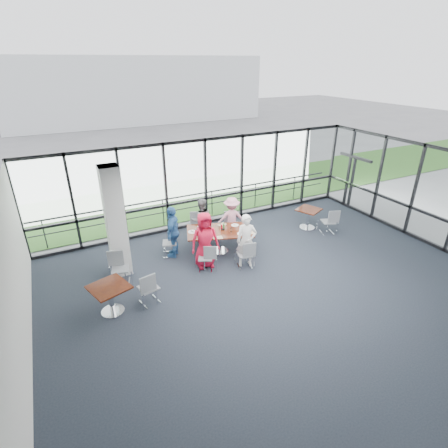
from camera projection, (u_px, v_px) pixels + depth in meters
name	position (u px, v px, depth m)	size (l,w,h in m)	color
floor	(284.00, 294.00, 9.30)	(12.00, 10.00, 0.02)	#1D222C
ceiling	(294.00, 178.00, 7.93)	(12.00, 10.00, 0.04)	white
wall_left	(11.00, 312.00, 6.15)	(0.10, 10.00, 3.20)	silver
curtain_wall_back	(206.00, 183.00, 12.64)	(12.00, 0.10, 3.20)	white
curtain_wall_right	(443.00, 200.00, 11.07)	(0.10, 10.00, 3.20)	white
exit_door	(352.00, 183.00, 14.32)	(0.12, 1.60, 2.10)	black
structural_column	(116.00, 222.00, 9.55)	(0.50, 0.50, 3.20)	silver
apron	(165.00, 185.00, 17.37)	(80.00, 70.00, 0.02)	slate
grass_strip	(179.00, 197.00, 15.74)	(80.00, 5.00, 0.01)	#375B26
hangar_main	(132.00, 88.00, 35.46)	(24.00, 10.00, 6.00)	silver
guard_rail	(200.00, 205.00, 13.59)	(0.06, 0.06, 12.00)	#2D2D33
main_table	(220.00, 234.00, 11.08)	(2.32, 1.77, 0.75)	#3A160F
side_table_left	(110.00, 291.00, 8.35)	(1.06, 1.06, 0.75)	#3A160F
side_table_right	(308.00, 213.00, 12.66)	(0.99, 0.99, 0.75)	#3A160F
diner_near_left	(205.00, 240.00, 10.19)	(0.84, 0.55, 1.72)	red
diner_near_right	(246.00, 241.00, 10.24)	(0.60, 0.44, 1.64)	white
diner_far_left	(201.00, 220.00, 11.72)	(0.74, 0.46, 1.52)	slate
diner_far_right	(232.00, 218.00, 11.89)	(0.97, 0.50, 1.50)	pink
diner_end	(173.00, 232.00, 10.76)	(0.98, 0.53, 1.67)	#2D5F9B
chair_main_nl	(205.00, 258.00, 10.17)	(0.40, 0.40, 0.81)	gray
chair_main_nr	(245.00, 254.00, 10.32)	(0.41, 0.41, 0.84)	gray
chair_main_fl	(200.00, 226.00, 12.00)	(0.44, 0.44, 0.91)	gray
chair_main_fr	(233.00, 225.00, 12.07)	(0.44, 0.44, 0.90)	gray
chair_main_end	(170.00, 243.00, 10.94)	(0.43, 0.43, 0.88)	gray
chair_spare_la	(148.00, 288.00, 8.76)	(0.44, 0.44, 0.91)	gray
chair_spare_lb	(120.00, 269.00, 9.53)	(0.45, 0.45, 0.92)	gray
chair_spare_r	(328.00, 222.00, 12.36)	(0.43, 0.43, 0.89)	gray
plate_nl	(203.00, 237.00, 10.60)	(0.24, 0.24, 0.01)	white
plate_nr	(241.00, 234.00, 10.81)	(0.26, 0.26, 0.01)	white
plate_fl	(202.00, 227.00, 11.25)	(0.27, 0.27, 0.01)	white
plate_fr	(235.00, 225.00, 11.36)	(0.24, 0.24, 0.01)	white
plate_end	(192.00, 232.00, 10.91)	(0.27, 0.27, 0.01)	white
tumbler_a	(212.00, 233.00, 10.68)	(0.08, 0.08, 0.15)	white
tumbler_b	(231.00, 230.00, 10.90)	(0.07, 0.07, 0.14)	white
tumbler_c	(220.00, 225.00, 11.24)	(0.08, 0.08, 0.15)	white
tumbler_d	(196.00, 232.00, 10.79)	(0.07, 0.07, 0.14)	white
menu_a	(218.00, 238.00, 10.58)	(0.29, 0.20, 0.00)	beige
menu_b	(249.00, 233.00, 10.88)	(0.32, 0.22, 0.00)	beige
menu_c	(222.00, 225.00, 11.41)	(0.29, 0.20, 0.00)	beige
condiment_caddy	(223.00, 229.00, 11.06)	(0.10, 0.07, 0.04)	black
ketchup_bottle	(222.00, 227.00, 11.04)	(0.06, 0.06, 0.18)	#A50E15
green_bottle	(224.00, 226.00, 11.08)	(0.05, 0.05, 0.20)	#287D2E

